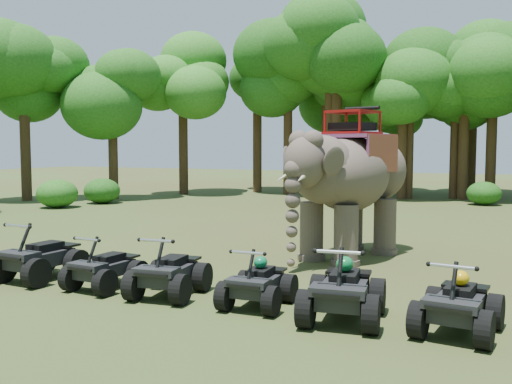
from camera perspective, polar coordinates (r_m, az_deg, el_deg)
ground at (r=13.29m, az=-2.15°, el=-8.58°), size 110.00×110.00×0.00m
elephant at (r=15.69m, az=9.36°, el=0.95°), size 3.44×5.28×4.09m
atv_0 at (r=13.88m, az=-20.80°, el=-5.47°), size 1.43×1.89×1.35m
atv_1 at (r=12.64m, az=-14.88°, el=-6.71°), size 1.25×1.65×1.17m
atv_2 at (r=11.75m, az=-8.70°, el=-7.24°), size 1.43×1.84×1.26m
atv_3 at (r=10.89m, az=0.19°, el=-8.43°), size 1.20×1.60×1.15m
atv_4 at (r=10.12m, az=8.73°, el=-8.89°), size 1.55×1.98×1.36m
atv_5 at (r=9.90m, az=19.57°, el=-9.76°), size 1.40×1.80×1.24m
tree_0 at (r=33.60m, az=14.43°, el=5.65°), size 5.21×5.21×7.44m
tree_1 at (r=34.76m, az=22.54°, el=6.66°), size 6.28×6.28×8.97m
tree_24 at (r=34.12m, az=-22.13°, el=6.28°), size 5.91×5.91×8.44m
tree_25 at (r=33.66m, az=-14.14°, el=5.85°), size 5.37×5.37×7.67m
tree_26 at (r=36.30m, az=-7.30°, el=6.89°), size 6.30×6.30×8.99m
tree_27 at (r=37.53m, az=0.13°, el=7.01°), size 6.43×6.43×9.19m
tree_28 at (r=34.52m, az=7.37°, el=7.31°), size 6.55×6.55×9.36m
tree_29 at (r=34.33m, az=8.07°, el=8.27°), size 7.34×7.34×10.49m
tree_30 at (r=34.33m, az=20.08°, el=6.50°), size 6.06×6.06×8.65m
tree_31 at (r=37.41m, az=7.08°, el=8.20°), size 7.55×7.55×10.78m
tree_33 at (r=38.72m, az=20.83°, el=6.74°), size 6.54×6.54×9.34m
tree_34 at (r=38.73m, az=14.32°, el=5.31°), size 5.03×5.03×7.19m
tree_35 at (r=35.80m, az=14.88°, el=7.98°), size 7.32×7.32×10.45m
tree_37 at (r=36.07m, az=3.21°, el=6.54°), size 5.95×5.95×8.49m
tree_38 at (r=39.19m, az=7.88°, el=6.57°), size 6.15×6.15×8.79m
tree_41 at (r=34.75m, az=19.30°, el=5.93°), size 5.58×5.58×7.97m
tree_42 at (r=33.96m, az=15.07°, el=6.05°), size 5.57×5.57×7.95m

